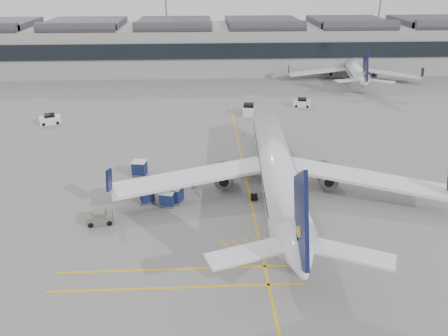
{
  "coord_description": "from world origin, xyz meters",
  "views": [
    {
      "loc": [
        4.67,
        -42.11,
        25.25
      ],
      "look_at": [
        6.89,
        2.89,
        4.0
      ],
      "focal_mm": 35.0,
      "sensor_mm": 36.0,
      "label": 1
    }
  ],
  "objects_px": {
    "belt_loader": "(252,169)",
    "ramp_agent_a": "(226,175)",
    "airliner_main": "(277,167)",
    "ramp_agent_b": "(192,182)",
    "baggage_cart_a": "(174,194)",
    "pushback_tug": "(100,218)"
  },
  "relations": [
    {
      "from": "ramp_agent_b",
      "to": "baggage_cart_a",
      "type": "bearing_deg",
      "value": 20.96
    },
    {
      "from": "belt_loader",
      "to": "pushback_tug",
      "type": "height_order",
      "value": "belt_loader"
    },
    {
      "from": "baggage_cart_a",
      "to": "ramp_agent_b",
      "type": "distance_m",
      "value": 3.81
    },
    {
      "from": "airliner_main",
      "to": "ramp_agent_b",
      "type": "distance_m",
      "value": 10.46
    },
    {
      "from": "ramp_agent_a",
      "to": "pushback_tug",
      "type": "bearing_deg",
      "value": 167.37
    },
    {
      "from": "baggage_cart_a",
      "to": "ramp_agent_a",
      "type": "relative_size",
      "value": 1.36
    },
    {
      "from": "belt_loader",
      "to": "ramp_agent_b",
      "type": "bearing_deg",
      "value": -157.23
    },
    {
      "from": "baggage_cart_a",
      "to": "pushback_tug",
      "type": "relative_size",
      "value": 0.82
    },
    {
      "from": "baggage_cart_a",
      "to": "ramp_agent_a",
      "type": "height_order",
      "value": "baggage_cart_a"
    },
    {
      "from": "ramp_agent_a",
      "to": "belt_loader",
      "type": "bearing_deg",
      "value": -16.01
    },
    {
      "from": "baggage_cart_a",
      "to": "pushback_tug",
      "type": "bearing_deg",
      "value": -126.72
    },
    {
      "from": "belt_loader",
      "to": "pushback_tug",
      "type": "relative_size",
      "value": 1.72
    },
    {
      "from": "belt_loader",
      "to": "baggage_cart_a",
      "type": "xyz_separation_m",
      "value": [
        -9.84,
        -7.04,
        0.47
      ]
    },
    {
      "from": "airliner_main",
      "to": "baggage_cart_a",
      "type": "bearing_deg",
      "value": -168.58
    },
    {
      "from": "baggage_cart_a",
      "to": "ramp_agent_a",
      "type": "bearing_deg",
      "value": 63.06
    },
    {
      "from": "airliner_main",
      "to": "ramp_agent_b",
      "type": "xyz_separation_m",
      "value": [
        -10.06,
        1.5,
        -2.46
      ]
    },
    {
      "from": "ramp_agent_b",
      "to": "pushback_tug",
      "type": "distance_m",
      "value": 12.22
    },
    {
      "from": "baggage_cart_a",
      "to": "ramp_agent_b",
      "type": "xyz_separation_m",
      "value": [
        2.02,
        3.22,
        -0.18
      ]
    },
    {
      "from": "ramp_agent_b",
      "to": "airliner_main",
      "type": "bearing_deg",
      "value": 134.57
    },
    {
      "from": "belt_loader",
      "to": "baggage_cart_a",
      "type": "distance_m",
      "value": 12.11
    },
    {
      "from": "belt_loader",
      "to": "ramp_agent_a",
      "type": "xyz_separation_m",
      "value": [
        -3.65,
        -2.11,
        0.28
      ]
    },
    {
      "from": "baggage_cart_a",
      "to": "ramp_agent_a",
      "type": "distance_m",
      "value": 7.92
    }
  ]
}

